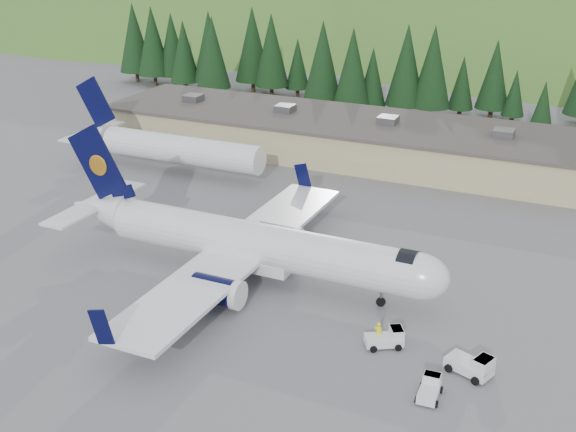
# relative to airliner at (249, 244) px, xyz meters

# --- Properties ---
(ground) EXTENTS (600.00, 600.00, 0.00)m
(ground) POSITION_rel_airliner_xyz_m (1.11, -0.01, -3.36)
(ground) COLOR slate
(airliner) EXTENTS (37.83, 35.44, 12.60)m
(airliner) POSITION_rel_airliner_xyz_m (0.00, 0.00, 0.00)
(airliner) COLOR white
(airliner) RESTS_ON ground
(second_airliner) EXTENTS (27.50, 11.00, 10.05)m
(second_airliner) POSITION_rel_airliner_xyz_m (-23.81, 21.99, -0.03)
(second_airliner) COLOR white
(second_airliner) RESTS_ON ground
(baggage_tug_a) EXTENTS (3.21, 2.75, 1.54)m
(baggage_tug_a) POSITION_rel_airliner_xyz_m (14.85, -5.78, -2.67)
(baggage_tug_a) COLOR silver
(baggage_tug_a) RESTS_ON ground
(baggage_tug_b) EXTENTS (3.67, 2.86, 1.76)m
(baggage_tug_b) POSITION_rel_airliner_xyz_m (21.58, -6.90, -2.57)
(baggage_tug_b) COLOR silver
(baggage_tug_b) RESTS_ON ground
(baggage_tug_c) EXTENTS (1.66, 2.62, 1.37)m
(baggage_tug_c) POSITION_rel_airliner_xyz_m (19.38, -10.56, -2.75)
(baggage_tug_c) COLOR silver
(baggage_tug_c) RESTS_ON ground
(terminal_building) EXTENTS (71.00, 17.00, 6.10)m
(terminal_building) POSITION_rel_airliner_xyz_m (-3.90, 37.99, -0.74)
(terminal_building) COLOR tan
(terminal_building) RESTS_ON ground
(ramp_worker) EXTENTS (0.71, 0.48, 1.90)m
(ramp_worker) POSITION_rel_airliner_xyz_m (14.10, -5.75, -2.41)
(ramp_worker) COLOR #DFED12
(ramp_worker) RESTS_ON ground
(tree_line) EXTENTS (112.54, 18.03, 14.40)m
(tree_line) POSITION_rel_airliner_xyz_m (-15.11, 62.62, 4.50)
(tree_line) COLOR black
(tree_line) RESTS_ON ground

